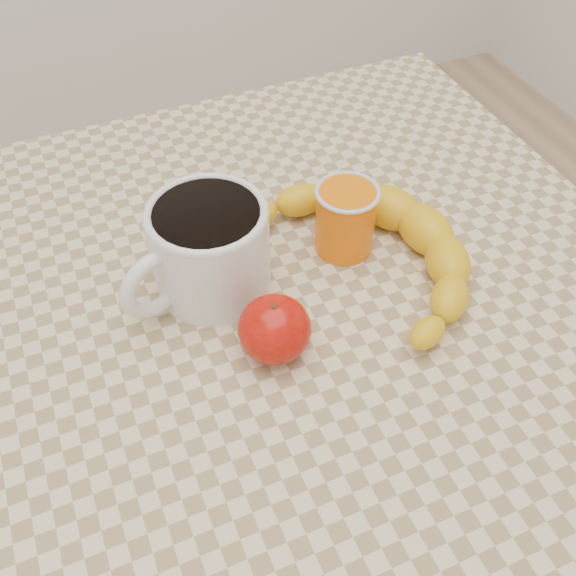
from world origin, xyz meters
name	(u,v)px	position (x,y,z in m)	size (l,w,h in m)	color
ground	(288,560)	(0.00, 0.00, 0.00)	(3.00, 3.00, 0.00)	tan
table	(288,351)	(0.00, 0.00, 0.66)	(0.80, 0.80, 0.75)	beige
coffee_mug	(207,247)	(-0.07, 0.05, 0.81)	(0.18, 0.16, 0.10)	silver
orange_juice_glass	(345,219)	(0.09, 0.05, 0.79)	(0.07, 0.07, 0.08)	orange
apple	(275,329)	(-0.04, -0.05, 0.78)	(0.08, 0.08, 0.06)	#A10805
banana	(373,247)	(0.10, 0.01, 0.78)	(0.27, 0.35, 0.05)	yellow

